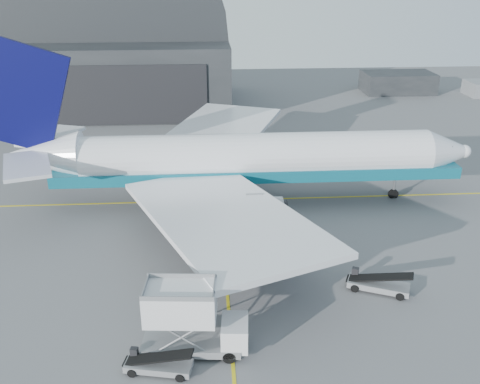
{
  "coord_description": "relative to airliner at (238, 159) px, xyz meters",
  "views": [
    {
      "loc": [
        -1.4,
        -34.54,
        24.44
      ],
      "look_at": [
        1.7,
        11.76,
        4.5
      ],
      "focal_mm": 40.0,
      "sensor_mm": 36.0,
      "label": 1
    }
  ],
  "objects": [
    {
      "name": "distant_bldg_a",
      "position": [
        36.04,
        52.59,
        -5.07
      ],
      "size": [
        14.0,
        8.0,
        4.0
      ],
      "primitive_type": "cube",
      "color": "black",
      "rests_on": "ground"
    },
    {
      "name": "hangar",
      "position": [
        -23.96,
        45.53,
        4.47
      ],
      "size": [
        50.0,
        28.3,
        28.0
      ],
      "color": "black",
      "rests_on": "ground"
    },
    {
      "name": "ground",
      "position": [
        -1.96,
        -19.41,
        -5.07
      ],
      "size": [
        200.0,
        200.0,
        0.0
      ],
      "primitive_type": "plane",
      "color": "#565659",
      "rests_on": "ground"
    },
    {
      "name": "belt_loader_a",
      "position": [
        -6.85,
        -26.33,
        -4.53
      ],
      "size": [
        4.72,
        2.34,
        1.76
      ],
      "rotation": [
        0.0,
        0.0,
        -0.2
      ],
      "color": "gray",
      "rests_on": "ground"
    },
    {
      "name": "belt_loader_b",
      "position": [
        10.19,
        -18.12,
        -4.46
      ],
      "size": [
        5.17,
        3.42,
        1.97
      ],
      "rotation": [
        0.0,
        0.0,
        -0.4
      ],
      "color": "gray",
      "rests_on": "ground"
    },
    {
      "name": "airliner",
      "position": [
        0.0,
        0.0,
        0.0
      ],
      "size": [
        51.62,
        50.05,
        18.11
      ],
      "color": "white",
      "rests_on": "ground"
    },
    {
      "name": "catering_truck",
      "position": [
        -4.71,
        -24.41,
        -2.58
      ],
      "size": [
        7.36,
        3.27,
        4.92
      ],
      "rotation": [
        0.0,
        0.0,
        -0.08
      ],
      "color": "gray",
      "rests_on": "ground"
    },
    {
      "name": "pushback_tug",
      "position": [
        -1.7,
        -14.65,
        -4.4
      ],
      "size": [
        4.3,
        3.22,
        1.78
      ],
      "rotation": [
        0.0,
        0.0,
        -0.31
      ],
      "color": "black",
      "rests_on": "ground"
    },
    {
      "name": "taxi_lines",
      "position": [
        -1.96,
        -6.74,
        -5.06
      ],
      "size": [
        80.0,
        42.12,
        0.02
      ],
      "color": "gold",
      "rests_on": "ground"
    },
    {
      "name": "traffic_cone",
      "position": [
        -5.22,
        -16.56,
        -4.83
      ],
      "size": [
        0.35,
        0.35,
        0.5
      ],
      "color": "#DC4B06",
      "rests_on": "ground"
    }
  ]
}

